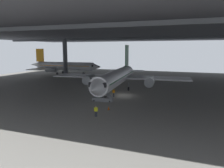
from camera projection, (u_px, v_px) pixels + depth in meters
name	position (u px, v px, depth m)	size (l,w,h in m)	color
ground_plane	(121.00, 95.00, 45.00)	(110.00, 110.00, 0.00)	gray
hangar_structure	(138.00, 31.00, 55.52)	(121.00, 99.00, 14.62)	#4C4F54
airplane_main	(117.00, 77.00, 48.49)	(32.60, 33.62, 10.65)	white
boarding_stairs	(102.00, 97.00, 40.10)	(4.15, 1.87, 4.49)	slate
crew_worker_near_nose	(96.00, 111.00, 30.61)	(0.52, 0.34, 1.59)	#232838
crew_worker_by_stairs	(114.00, 92.00, 43.30)	(0.55, 0.24, 1.69)	#232838
airplane_distant	(64.00, 66.00, 83.63)	(30.21, 29.20, 9.73)	white
traffic_cone_orange	(109.00, 108.00, 34.18)	(0.36, 0.36, 0.60)	black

